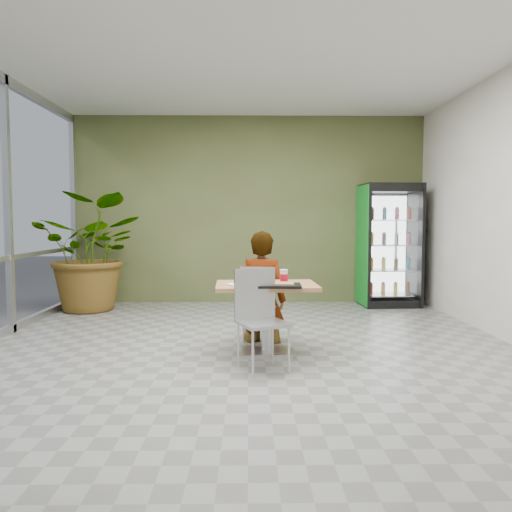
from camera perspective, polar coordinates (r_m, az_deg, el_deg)
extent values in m
plane|color=gray|center=(5.30, -0.87, -11.37)|extent=(7.00, 7.00, 0.00)
cube|color=tan|center=(5.24, 1.19, -3.41)|extent=(1.08, 0.78, 0.04)
cylinder|color=#AEB0B3|center=(5.31, 1.18, -7.43)|extent=(0.11, 0.11, 0.71)
cube|color=#AEB0B3|center=(5.38, 1.18, -10.91)|extent=(0.54, 0.44, 0.04)
cube|color=#AEB0B3|center=(5.89, 0.63, -5.62)|extent=(0.49, 0.49, 0.03)
cube|color=#AEB0B3|center=(5.68, 0.13, -3.59)|extent=(0.38, 0.14, 0.47)
cylinder|color=#AEB0B3|center=(6.05, 2.61, -7.40)|extent=(0.02, 0.02, 0.42)
cylinder|color=#AEB0B3|center=(6.13, -0.47, -7.23)|extent=(0.02, 0.02, 0.42)
cylinder|color=#AEB0B3|center=(5.73, 1.82, -8.04)|extent=(0.02, 0.02, 0.42)
cylinder|color=#AEB0B3|center=(5.82, -1.43, -7.85)|extent=(0.02, 0.02, 0.42)
cube|color=#AEB0B3|center=(4.71, 0.82, -7.72)|extent=(0.55, 0.55, 0.03)
cube|color=#AEB0B3|center=(4.84, -0.13, -4.38)|extent=(0.40, 0.19, 0.50)
cylinder|color=#AEB0B3|center=(4.53, -0.37, -11.11)|extent=(0.02, 0.02, 0.45)
cylinder|color=#AEB0B3|center=(4.67, 3.78, -10.64)|extent=(0.02, 0.02, 0.45)
cylinder|color=#AEB0B3|center=(4.85, -2.03, -10.09)|extent=(0.02, 0.02, 0.45)
cylinder|color=#AEB0B3|center=(4.99, 1.89, -9.69)|extent=(0.02, 0.02, 0.45)
imported|color=black|center=(5.83, 0.65, -4.96)|extent=(0.67, 0.53, 1.60)
cylinder|color=white|center=(5.28, 0.28, -3.07)|extent=(0.22, 0.22, 0.01)
cylinder|color=white|center=(5.22, 3.21, -2.44)|extent=(0.08, 0.08, 0.14)
cylinder|color=red|center=(5.22, 3.21, -2.48)|extent=(0.08, 0.08, 0.08)
cylinder|color=white|center=(5.21, 3.21, -1.61)|extent=(0.09, 0.09, 0.01)
cube|color=white|center=(5.11, -2.48, -3.27)|extent=(0.19, 0.19, 0.02)
cube|color=black|center=(4.99, 2.56, -3.39)|extent=(0.46, 0.35, 0.03)
cube|color=black|center=(8.57, 14.99, 1.21)|extent=(0.95, 0.76, 2.02)
cube|color=#17982C|center=(8.46, 11.99, 1.22)|extent=(0.05, 0.69, 1.98)
cube|color=silver|center=(8.24, 15.64, 1.23)|extent=(0.73, 0.05, 1.61)
imported|color=#296628|center=(8.24, -18.12, 0.41)|extent=(1.76, 1.56, 1.83)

